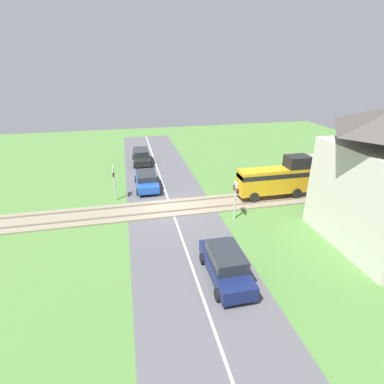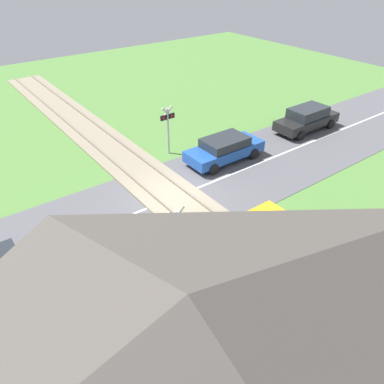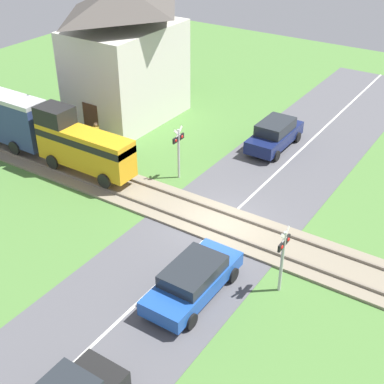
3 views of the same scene
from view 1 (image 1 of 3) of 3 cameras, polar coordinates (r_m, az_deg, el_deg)
The scene contains 10 objects.
ground_plane at distance 22.36m, azimuth -3.95°, elevation -3.17°, with size 60.00×60.00×0.00m, color #4C7A38.
road_surface at distance 22.35m, azimuth -3.95°, elevation -3.15°, with size 48.00×6.40×0.02m.
track_bed at distance 22.33m, azimuth -3.95°, elevation -3.01°, with size 2.80×48.00×0.24m.
train at distance 29.15m, azimuth 31.18°, elevation 3.88°, with size 1.58×23.16×3.18m.
car_near_crossing at distance 26.02m, azimuth -8.66°, elevation 2.33°, with size 4.50×1.93×1.36m.
car_far_side at distance 15.33m, azimuth 6.42°, elevation -13.53°, with size 4.31×1.84×1.61m.
car_behind_queue at distance 32.60m, azimuth -9.65°, elevation 6.76°, with size 4.59×1.84×1.52m.
crossing_signal_west_approach at distance 23.76m, azimuth -14.66°, elevation 2.54°, with size 0.90×0.18×2.81m.
crossing_signal_east_approach at distance 20.33m, azimuth 8.30°, elevation -0.54°, with size 0.90×0.18×2.81m.
pedestrian_by_station at distance 23.18m, azimuth 21.92°, elevation -1.98°, with size 0.39×0.39×1.56m.
Camera 1 is at (19.77, -2.82, 10.04)m, focal length 28.00 mm.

